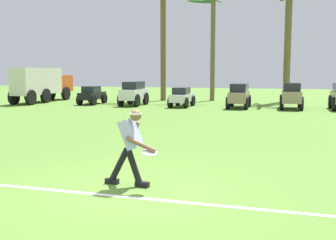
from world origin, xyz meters
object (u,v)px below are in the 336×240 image
object	(u,v)px
parked_car_slot_a	(92,95)
palm_tree_far_right	(288,36)
palm_tree_far_left	(163,36)
frisbee_thrower	(131,143)
palm_tree_left_of_centre	(213,39)
frisbee_in_flight	(150,153)
parked_car_slot_c	(182,97)
parked_car_slot_d	(239,95)
parked_car_slot_b	(134,93)
box_truck	(42,83)
parked_car_slot_e	(291,95)
palm_tree_right_of_centre	(286,32)

from	to	relation	value
parked_car_slot_a	palm_tree_far_right	xyz separation A→B (m)	(11.48, 5.20, 3.71)
palm_tree_far_left	palm_tree_far_right	xyz separation A→B (m)	(8.06, 1.27, -0.03)
frisbee_thrower	palm_tree_far_right	xyz separation A→B (m)	(3.13, 21.62, 3.47)
palm_tree_far_left	palm_tree_left_of_centre	size ratio (longest dim) A/B	1.06
frisbee_in_flight	parked_car_slot_c	world-z (taller)	parked_car_slot_c
parked_car_slot_a	palm_tree_far_right	size ratio (longest dim) A/B	0.30
frisbee_in_flight	parked_car_slot_d	distance (m)	16.44
frisbee_in_flight	parked_car_slot_d	bearing A→B (deg)	89.67
parked_car_slot_b	palm_tree_left_of_centre	world-z (taller)	palm_tree_left_of_centre
box_truck	parked_car_slot_d	bearing A→B (deg)	-4.17
parked_car_slot_a	box_truck	bearing A→B (deg)	169.65
parked_car_slot_b	palm_tree_left_of_centre	bearing A→B (deg)	51.78
frisbee_in_flight	box_truck	size ratio (longest dim) A/B	0.06
parked_car_slot_e	palm_tree_far_left	xyz separation A→B (m)	(-8.22, 4.08, 3.56)
frisbee_in_flight	parked_car_slot_b	xyz separation A→B (m)	(-6.02, 16.40, 0.05)
box_truck	palm_tree_right_of_centre	size ratio (longest dim) A/B	0.85
parked_car_slot_e	palm_tree_right_of_centre	world-z (taller)	palm_tree_right_of_centre
parked_car_slot_b	palm_tree_left_of_centre	distance (m)	7.12
frisbee_thrower	parked_car_slot_b	size ratio (longest dim) A/B	0.60
palm_tree_left_of_centre	parked_car_slot_e	bearing A→B (deg)	-44.01
palm_tree_far_left	frisbee_in_flight	bearing A→B (deg)	-75.40
parked_car_slot_a	palm_tree_right_of_centre	bearing A→B (deg)	19.09
frisbee_thrower	parked_car_slot_e	distance (m)	16.61
frisbee_thrower	palm_tree_left_of_centre	bearing A→B (deg)	94.60
frisbee_thrower	palm_tree_far_right	distance (m)	22.12
palm_tree_left_of_centre	palm_tree_right_of_centre	distance (m)	4.75
frisbee_thrower	parked_car_slot_e	bearing A→B (deg)	78.59
parked_car_slot_e	palm_tree_far_right	distance (m)	6.41
palm_tree_left_of_centre	palm_tree_far_right	distance (m)	4.86
palm_tree_far_right	frisbee_thrower	bearing A→B (deg)	-98.24
parked_car_slot_a	parked_car_slot_b	xyz separation A→B (m)	(2.77, -0.27, 0.18)
parked_car_slot_e	palm_tree_left_of_centre	bearing A→B (deg)	135.99
palm_tree_left_of_centre	parked_car_slot_b	bearing A→B (deg)	-128.22
palm_tree_right_of_centre	palm_tree_far_right	bearing A→B (deg)	83.70
palm_tree_left_of_centre	parked_car_slot_a	bearing A→B (deg)	-144.94
parked_car_slot_c	palm_tree_far_right	xyz separation A→B (m)	(5.80, 5.58, 3.71)
palm_tree_left_of_centre	palm_tree_far_right	xyz separation A→B (m)	(4.83, 0.53, 0.17)
palm_tree_far_right	parked_car_slot_e	bearing A→B (deg)	-88.35
parked_car_slot_d	box_truck	bearing A→B (deg)	175.83
parked_car_slot_d	palm_tree_far_right	bearing A→B (deg)	64.41
parked_car_slot_a	parked_car_slot_d	world-z (taller)	parked_car_slot_d
frisbee_thrower	parked_car_slot_c	xyz separation A→B (m)	(-2.67, 16.04, -0.23)
parked_car_slot_c	palm_tree_far_right	bearing A→B (deg)	43.91
parked_car_slot_c	palm_tree_left_of_centre	world-z (taller)	palm_tree_left_of_centre
palm_tree_left_of_centre	palm_tree_far_left	bearing A→B (deg)	-167.20
frisbee_in_flight	palm_tree_far_left	bearing A→B (deg)	104.60
parked_car_slot_a	parked_car_slot_e	distance (m)	11.64
parked_car_slot_b	parked_car_slot_e	world-z (taller)	same
parked_car_slot_c	palm_tree_far_right	size ratio (longest dim) A/B	0.30
parked_car_slot_d	palm_tree_left_of_centre	distance (m)	6.35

